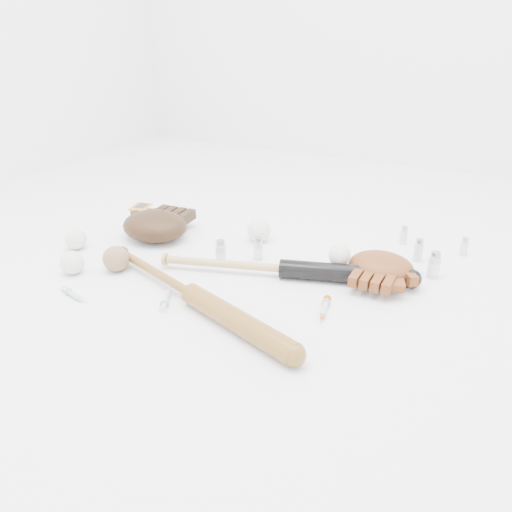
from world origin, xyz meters
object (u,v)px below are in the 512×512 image
at_px(bat_dark, 283,269).
at_px(bat_wood, 192,294).
at_px(pedestal, 338,270).
at_px(glove_dark, 155,225).

height_order(bat_dark, bat_wood, same).
xyz_separation_m(bat_dark, pedestal, (0.15, 0.09, -0.01)).
relative_size(glove_dark, pedestal, 4.37).
height_order(bat_wood, glove_dark, glove_dark).
height_order(bat_dark, pedestal, bat_dark).
distance_m(glove_dark, pedestal, 0.67).
relative_size(bat_dark, glove_dark, 2.84).
relative_size(bat_wood, pedestal, 12.41).
xyz_separation_m(bat_dark, bat_wood, (-0.16, -0.26, -0.00)).
height_order(bat_dark, glove_dark, glove_dark).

